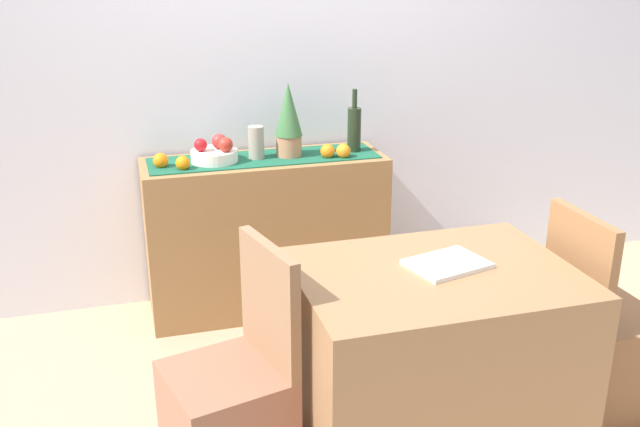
{
  "coord_description": "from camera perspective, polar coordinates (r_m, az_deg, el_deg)",
  "views": [
    {
      "loc": [
        -0.89,
        -2.6,
        1.84
      ],
      "look_at": [
        -0.03,
        0.38,
        0.71
      ],
      "focal_mm": 40.41,
      "sensor_mm": 36.0,
      "label": 1
    }
  ],
  "objects": [
    {
      "name": "ground_plane",
      "position": [
        3.31,
        2.46,
        -14.0
      ],
      "size": [
        6.4,
        6.4,
        0.02
      ],
      "primitive_type": "cube",
      "color": "tan",
      "rests_on": "ground"
    },
    {
      "name": "room_wall_rear",
      "position": [
        3.91,
        -2.82,
        12.79
      ],
      "size": [
        6.4,
        0.06,
        2.7
      ],
      "primitive_type": "cube",
      "color": "silver",
      "rests_on": "ground"
    },
    {
      "name": "sideboard_console",
      "position": [
        3.86,
        -4.27,
        -1.65
      ],
      "size": [
        1.25,
        0.42,
        0.84
      ],
      "primitive_type": "cube",
      "color": "#996D40",
      "rests_on": "ground"
    },
    {
      "name": "table_runner",
      "position": [
        3.72,
        -4.44,
        4.4
      ],
      "size": [
        1.18,
        0.32,
        0.01
      ],
      "primitive_type": "cube",
      "color": "#18563C",
      "rests_on": "sideboard_console"
    },
    {
      "name": "fruit_bowl",
      "position": [
        3.67,
        -8.37,
        4.55
      ],
      "size": [
        0.24,
        0.24,
        0.06
      ],
      "primitive_type": "cylinder",
      "color": "white",
      "rests_on": "table_runner"
    },
    {
      "name": "apple_rear",
      "position": [
        3.68,
        -7.99,
        5.69
      ],
      "size": [
        0.08,
        0.08,
        0.08
      ],
      "primitive_type": "sphere",
      "color": "#AE2F2D",
      "rests_on": "fruit_bowl"
    },
    {
      "name": "apple_center",
      "position": [
        3.65,
        -9.44,
        5.39
      ],
      "size": [
        0.07,
        0.07,
        0.07
      ],
      "primitive_type": "sphere",
      "color": "red",
      "rests_on": "fruit_bowl"
    },
    {
      "name": "apple_left",
      "position": [
        3.62,
        -7.49,
        5.44
      ],
      "size": [
        0.07,
        0.07,
        0.07
      ],
      "primitive_type": "sphere",
      "color": "#AF2D20",
      "rests_on": "fruit_bowl"
    },
    {
      "name": "wine_bottle",
      "position": [
        3.81,
        2.72,
        6.73
      ],
      "size": [
        0.07,
        0.07,
        0.34
      ],
      "color": "#202E1C",
      "rests_on": "sideboard_console"
    },
    {
      "name": "ceramic_vase",
      "position": [
        3.69,
        -5.08,
        5.59
      ],
      "size": [
        0.08,
        0.08,
        0.17
      ],
      "primitive_type": "cylinder",
      "color": "#9D9685",
      "rests_on": "sideboard_console"
    },
    {
      "name": "potted_plant",
      "position": [
        3.7,
        -2.51,
        7.49
      ],
      "size": [
        0.14,
        0.14,
        0.39
      ],
      "color": "#B07956",
      "rests_on": "sideboard_console"
    },
    {
      "name": "orange_loose_near_bowl",
      "position": [
        3.57,
        -10.81,
        3.94
      ],
      "size": [
        0.07,
        0.07,
        0.07
      ],
      "primitive_type": "sphere",
      "color": "orange",
      "rests_on": "sideboard_console"
    },
    {
      "name": "orange_loose_far",
      "position": [
        3.71,
        0.6,
        4.95
      ],
      "size": [
        0.07,
        0.07,
        0.07
      ],
      "primitive_type": "sphere",
      "color": "orange",
      "rests_on": "sideboard_console"
    },
    {
      "name": "orange_loose_mid",
      "position": [
        3.63,
        -12.51,
        4.11
      ],
      "size": [
        0.07,
        0.07,
        0.07
      ],
      "primitive_type": "sphere",
      "color": "orange",
      "rests_on": "sideboard_console"
    },
    {
      "name": "orange_loose_end",
      "position": [
        3.71,
        1.87,
        4.97
      ],
      "size": [
        0.08,
        0.08,
        0.08
      ],
      "primitive_type": "sphere",
      "color": "orange",
      "rests_on": "sideboard_console"
    },
    {
      "name": "dining_table",
      "position": [
        2.85,
        8.76,
        -11.31
      ],
      "size": [
        1.02,
        0.76,
        0.74
      ],
      "primitive_type": "cube",
      "color": "#956A44",
      "rests_on": "ground"
    },
    {
      "name": "open_book",
      "position": [
        2.72,
        10.04,
        -3.95
      ],
      "size": [
        0.32,
        0.27,
        0.02
      ],
      "primitive_type": "cube",
      "rotation": [
        0.0,
        0.0,
        0.25
      ],
      "color": "white",
      "rests_on": "dining_table"
    },
    {
      "name": "chair_near_window",
      "position": [
        2.72,
        -7.03,
        -15.55
      ],
      "size": [
        0.48,
        0.48,
        0.9
      ],
      "color": "#986048",
      "rests_on": "ground"
    },
    {
      "name": "chair_by_corner",
      "position": [
        3.27,
        21.33,
        -10.28
      ],
      "size": [
        0.41,
        0.41,
        0.9
      ],
      "color": "#94633C",
      "rests_on": "ground"
    }
  ]
}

